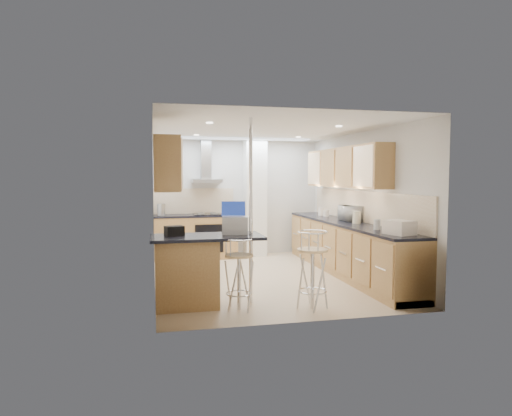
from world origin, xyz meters
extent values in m
plane|color=tan|center=(0.00, 0.00, 0.00)|extent=(4.80, 4.80, 0.00)
cube|color=silver|center=(0.00, 2.40, 1.25)|extent=(3.60, 0.04, 2.50)
cube|color=silver|center=(0.00, -2.40, 1.25)|extent=(3.60, 0.04, 2.50)
cube|color=silver|center=(-1.80, 0.00, 1.25)|extent=(0.04, 4.80, 2.50)
cube|color=silver|center=(1.80, 0.00, 1.25)|extent=(0.04, 4.80, 2.50)
cube|color=white|center=(0.00, 0.00, 2.50)|extent=(3.60, 4.80, 0.02)
cube|color=#9F6E3F|center=(1.63, 0.40, 1.88)|extent=(0.34, 3.00, 0.72)
cube|color=#9F6E3F|center=(-1.63, -1.35, 1.88)|extent=(0.34, 0.62, 0.72)
cube|color=#EDDFC8|center=(1.79, 0.00, 1.18)|extent=(0.03, 4.40, 0.56)
cube|color=#EDDFC8|center=(-0.95, 2.38, 1.18)|extent=(1.70, 0.03, 0.56)
cube|color=white|center=(0.35, 2.20, 1.25)|extent=(0.45, 0.40, 2.50)
cube|color=#AEB1B3|center=(-0.70, 2.15, 1.62)|extent=(0.62, 0.48, 0.08)
cube|color=#AEB1B3|center=(-0.70, 2.29, 2.06)|extent=(0.22, 0.20, 0.88)
cylinder|color=silver|center=(-0.53, -1.45, 1.25)|extent=(0.05, 0.05, 2.50)
cube|color=black|center=(-0.70, 1.79, 0.45)|extent=(0.58, 0.02, 0.58)
cube|color=black|center=(-0.70, 2.10, 0.93)|extent=(0.58, 0.50, 0.02)
cube|color=tan|center=(0.00, 1.80, 2.48)|extent=(2.80, 0.35, 0.02)
cube|color=#9F6E3F|center=(1.50, 0.00, 0.44)|extent=(0.60, 4.40, 0.88)
cube|color=black|center=(1.50, 0.00, 0.90)|extent=(0.63, 4.40, 0.04)
cube|color=#9F6E3F|center=(-0.95, 2.10, 0.44)|extent=(1.70, 0.60, 0.88)
cube|color=black|center=(-0.95, 2.10, 0.90)|extent=(1.70, 0.63, 0.04)
cube|color=#9F6E3F|center=(-1.12, -1.45, 0.45)|extent=(1.35, 0.62, 0.90)
cube|color=black|center=(-1.12, -1.45, 0.92)|extent=(1.47, 0.72, 0.04)
imported|color=silver|center=(1.66, 0.13, 1.06)|extent=(0.35, 0.51, 0.28)
cube|color=#989BA0|center=(-0.73, -1.36, 1.06)|extent=(0.38, 0.31, 0.24)
cube|color=black|center=(-1.54, -1.37, 1.00)|extent=(0.27, 0.23, 0.13)
cylinder|color=white|center=(1.53, 1.29, 1.00)|extent=(0.15, 0.15, 0.16)
cylinder|color=white|center=(1.57, 1.12, 0.99)|extent=(0.15, 0.15, 0.13)
cylinder|color=beige|center=(1.57, -0.28, 1.02)|extent=(0.17, 0.17, 0.21)
cylinder|color=silver|center=(1.48, -1.18, 1.00)|extent=(0.11, 0.11, 0.15)
cube|color=white|center=(1.49, -1.78, 1.02)|extent=(0.38, 0.44, 0.20)
cylinder|color=#AEB1B3|center=(-1.65, 2.08, 1.04)|extent=(0.16, 0.16, 0.24)
camera|label=1|loc=(-1.82, -7.43, 1.72)|focal=32.00mm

